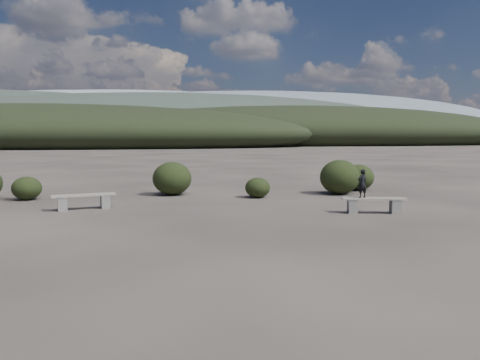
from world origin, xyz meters
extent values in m
plane|color=#2F2924|center=(0.00, 0.00, 0.00)|extent=(1200.00, 1200.00, 0.00)
cube|color=slate|center=(-4.77, 5.87, 0.21)|extent=(0.35, 0.43, 0.43)
cube|color=slate|center=(-3.54, 6.21, 0.21)|extent=(0.35, 0.43, 0.43)
cube|color=gray|center=(-4.16, 6.04, 0.45)|extent=(1.96, 0.89, 0.05)
cube|color=slate|center=(3.88, 4.06, 0.21)|extent=(0.33, 0.41, 0.42)
cube|color=slate|center=(5.11, 3.80, 0.21)|extent=(0.33, 0.41, 0.42)
cube|color=gray|center=(4.50, 3.93, 0.45)|extent=(1.93, 0.77, 0.05)
imported|color=black|center=(4.15, 4.00, 0.90)|extent=(0.35, 0.28, 0.85)
ellipsoid|color=black|center=(-6.58, 8.65, 0.42)|extent=(1.04, 1.04, 0.85)
ellipsoid|color=black|center=(-1.38, 9.28, 0.65)|extent=(1.51, 1.51, 1.30)
ellipsoid|color=black|center=(1.77, 7.99, 0.38)|extent=(0.95, 0.95, 0.76)
ellipsoid|color=black|center=(5.19, 8.55, 0.68)|extent=(1.56, 1.56, 1.36)
ellipsoid|color=black|center=(6.45, 9.70, 0.55)|extent=(1.32, 1.32, 1.10)
ellipsoid|color=black|center=(-25.00, 90.00, 2.70)|extent=(110.00, 40.00, 12.00)
ellipsoid|color=black|center=(35.00, 110.00, 3.15)|extent=(120.00, 44.00, 14.00)
ellipsoid|color=#2D372D|center=(0.00, 160.00, 5.40)|extent=(190.00, 64.00, 24.00)
ellipsoid|color=slate|center=(70.00, 300.00, 9.90)|extent=(340.00, 110.00, 44.00)
ellipsoid|color=gray|center=(-30.00, 400.00, 12.60)|extent=(460.00, 140.00, 56.00)
camera|label=1|loc=(-1.55, -9.06, 2.30)|focal=35.00mm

